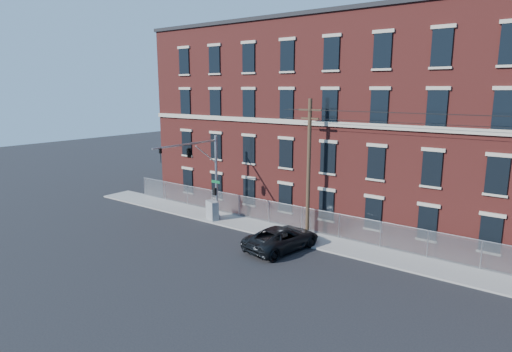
{
  "coord_description": "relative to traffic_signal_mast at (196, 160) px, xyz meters",
  "views": [
    {
      "loc": [
        17.26,
        -21.26,
        10.76
      ],
      "look_at": [
        -1.57,
        4.0,
        4.39
      ],
      "focal_mm": 30.23,
      "sensor_mm": 36.0,
      "label": 1
    }
  ],
  "objects": [
    {
      "name": "utility_pole_near",
      "position": [
        8.0,
        3.42,
        -0.05
      ],
      "size": [
        1.8,
        0.28,
        10.0
      ],
      "color": "#423221",
      "rests_on": "ground"
    },
    {
      "name": "sidewalk",
      "position": [
        18.0,
        2.82,
        -5.33
      ],
      "size": [
        65.0,
        3.0,
        0.12
      ],
      "primitive_type": "cube",
      "color": "#989590",
      "rests_on": "ground"
    },
    {
      "name": "chain_link_fence",
      "position": [
        18.0,
        4.12,
        -4.33
      ],
      "size": [
        59.06,
        0.06,
        1.85
      ],
      "color": "#A5A8AD",
      "rests_on": "ground"
    },
    {
      "name": "utility_cabinet",
      "position": [
        -0.25,
        2.02,
        -4.5
      ],
      "size": [
        1.38,
        1.03,
        1.55
      ],
      "primitive_type": "cube",
      "rotation": [
        0.0,
        0.0,
        -0.37
      ],
      "color": "gray",
      "rests_on": "sidewalk"
    },
    {
      "name": "traffic_signal_mast",
      "position": [
        0.0,
        0.0,
        0.0
      ],
      "size": [
        0.9,
        6.75,
        7.0
      ],
      "color": "#9EA0A5",
      "rests_on": "ground"
    },
    {
      "name": "pickup_truck",
      "position": [
        8.0,
        -0.0,
        -4.59
      ],
      "size": [
        3.59,
        6.12,
        1.6
      ],
      "primitive_type": "imported",
      "rotation": [
        0.0,
        0.0,
        2.97
      ],
      "color": "black",
      "rests_on": "ground"
    },
    {
      "name": "ground",
      "position": [
        6.0,
        -2.18,
        -5.39
      ],
      "size": [
        140.0,
        140.0,
        0.0
      ],
      "primitive_type": "plane",
      "color": "black",
      "rests_on": "ground"
    },
    {
      "name": "mill_building",
      "position": [
        18.0,
        11.75,
        2.76
      ],
      "size": [
        55.3,
        14.32,
        16.3
      ],
      "color": "maroon",
      "rests_on": "ground"
    }
  ]
}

